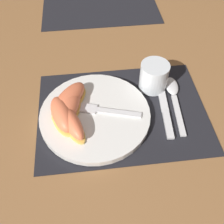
# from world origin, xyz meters

# --- Properties ---
(ground_plane) EXTENTS (3.00, 3.00, 0.00)m
(ground_plane) POSITION_xyz_m (0.00, 0.00, 0.00)
(ground_plane) COLOR olive
(placemat) EXTENTS (0.42, 0.31, 0.00)m
(placemat) POSITION_xyz_m (0.00, 0.00, 0.00)
(placemat) COLOR black
(placemat) RESTS_ON ground_plane
(placemat_far) EXTENTS (0.42, 0.31, 0.00)m
(placemat_far) POSITION_xyz_m (-0.01, 0.52, 0.00)
(placemat_far) COLOR black
(placemat_far) RESTS_ON ground_plane
(plate) EXTENTS (0.27, 0.27, 0.02)m
(plate) POSITION_xyz_m (-0.07, -0.01, 0.01)
(plate) COLOR white
(plate) RESTS_ON placemat
(juice_glass) EXTENTS (0.07, 0.07, 0.08)m
(juice_glass) POSITION_xyz_m (0.09, 0.08, 0.04)
(juice_glass) COLOR silver
(juice_glass) RESTS_ON placemat
(knife) EXTENTS (0.03, 0.20, 0.01)m
(knife) POSITION_xyz_m (0.11, -0.00, 0.01)
(knife) COLOR silver
(knife) RESTS_ON placemat
(spoon) EXTENTS (0.04, 0.19, 0.01)m
(spoon) POSITION_xyz_m (0.14, 0.04, 0.01)
(spoon) COLOR silver
(spoon) RESTS_ON placemat
(fork) EXTENTS (0.18, 0.07, 0.00)m
(fork) POSITION_xyz_m (-0.06, -0.01, 0.02)
(fork) COLOR silver
(fork) RESTS_ON plate
(citrus_wedge_0) EXTENTS (0.12, 0.13, 0.04)m
(citrus_wedge_0) POSITION_xyz_m (-0.13, 0.02, 0.04)
(citrus_wedge_0) COLOR #F7C656
(citrus_wedge_0) RESTS_ON plate
(citrus_wedge_1) EXTENTS (0.09, 0.13, 0.04)m
(citrus_wedge_1) POSITION_xyz_m (-0.13, 0.00, 0.04)
(citrus_wedge_1) COLOR #F7C656
(citrus_wedge_1) RESTS_ON plate
(citrus_wedge_2) EXTENTS (0.08, 0.12, 0.04)m
(citrus_wedge_2) POSITION_xyz_m (-0.15, -0.02, 0.04)
(citrus_wedge_2) COLOR #F7C656
(citrus_wedge_2) RESTS_ON plate
(citrus_wedge_3) EXTENTS (0.09, 0.13, 0.04)m
(citrus_wedge_3) POSITION_xyz_m (-0.13, -0.04, 0.04)
(citrus_wedge_3) COLOR #F7C656
(citrus_wedge_3) RESTS_ON plate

